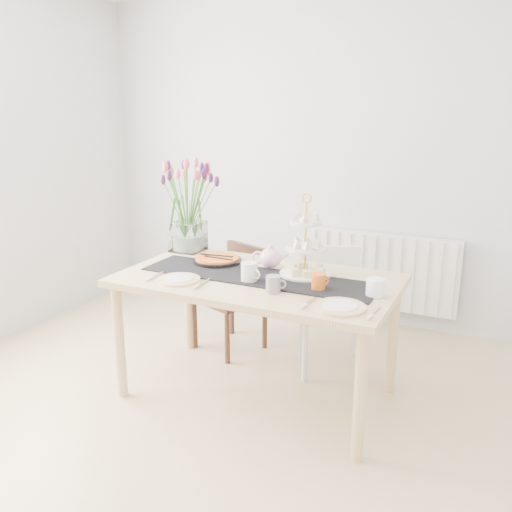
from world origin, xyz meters
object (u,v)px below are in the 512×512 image
at_px(cream_jug, 375,288).
at_px(mug_white, 249,272).
at_px(cake_stand, 305,256).
at_px(tart_tin, 217,260).
at_px(dining_table, 257,290).
at_px(chair_white, 330,299).
at_px(mug_grey, 273,284).
at_px(tulip_vase, 186,192).
at_px(teapot, 270,258).
at_px(chair_brown, 236,290).
at_px(plate_right, 340,307).
at_px(mug_orange, 319,282).
at_px(radiator, 380,271).
at_px(plate_left, 179,279).

relative_size(cream_jug, mug_white, 0.86).
distance_m(cake_stand, tart_tin, 0.61).
bearing_deg(dining_table, cream_jug, -2.65).
distance_m(chair_white, mug_grey, 0.85).
relative_size(chair_white, tulip_vase, 1.11).
xyz_separation_m(teapot, mug_white, (-0.00, -0.29, -0.01)).
bearing_deg(chair_brown, mug_grey, -30.46).
bearing_deg(mug_grey, teapot, 89.61).
bearing_deg(teapot, plate_right, -53.94).
bearing_deg(mug_orange, cream_jug, -47.35).
bearing_deg(mug_orange, mug_grey, 162.28).
bearing_deg(chair_brown, plate_right, -19.24).
bearing_deg(tart_tin, chair_white, 33.58).
bearing_deg(chair_white, mug_grey, -119.68).
relative_size(tulip_vase, cream_jug, 7.62).
height_order(chair_white, cake_stand, cake_stand).
xyz_separation_m(dining_table, tart_tin, (-0.36, 0.16, 0.09)).
height_order(radiator, mug_grey, mug_grey).
height_order(cake_stand, mug_white, cake_stand).
bearing_deg(plate_right, radiator, 95.95).
bearing_deg(tulip_vase, chair_brown, 42.99).
bearing_deg(mug_grey, chair_brown, 102.67).
xyz_separation_m(mug_white, mug_orange, (0.40, 0.03, -0.01)).
height_order(chair_white, plate_right, chair_white).
relative_size(chair_brown, plate_left, 3.04).
distance_m(tulip_vase, plate_left, 0.78).
bearing_deg(chair_white, plate_right, -93.79).
distance_m(tulip_vase, mug_orange, 1.21).
bearing_deg(mug_orange, cake_stand, 74.39).
height_order(cake_stand, cream_jug, cake_stand).
xyz_separation_m(tart_tin, plate_left, (-0.02, -0.41, -0.01)).
bearing_deg(cake_stand, tart_tin, 177.98).
height_order(chair_brown, mug_white, mug_white).
bearing_deg(cake_stand, chair_white, 86.82).
relative_size(teapot, cream_jug, 2.27).
height_order(radiator, teapot, teapot).
bearing_deg(mug_white, dining_table, 105.08).
bearing_deg(mug_grey, tart_tin, 120.03).
relative_size(dining_table, chair_brown, 2.13).
height_order(chair_brown, cake_stand, cake_stand).
bearing_deg(radiator, mug_grey, -97.53).
bearing_deg(mug_orange, mug_white, 131.75).
bearing_deg(radiator, mug_orange, -90.42).
xyz_separation_m(radiator, tart_tin, (-0.76, -1.26, 0.32)).
relative_size(dining_table, cake_stand, 3.67).
bearing_deg(cake_stand, dining_table, -150.30).
height_order(teapot, cream_jug, teapot).
bearing_deg(dining_table, chair_brown, 127.57).
relative_size(chair_brown, plate_right, 2.89).
relative_size(tulip_vase, tart_tin, 2.36).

